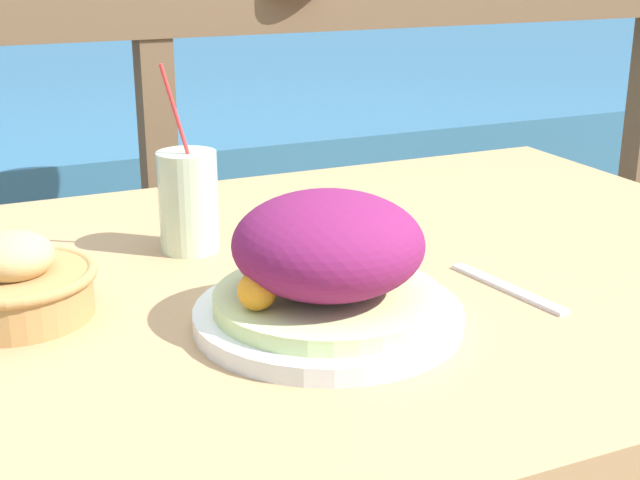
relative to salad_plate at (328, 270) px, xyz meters
The scene contains 7 objects.
patio_table 0.23m from the salad_plate, 59.22° to the left, with size 1.27×0.94×0.71m.
railing_fence 1.07m from the salad_plate, 85.17° to the left, with size 2.80×0.08×1.00m.
sea_backdrop 3.60m from the salad_plate, 88.56° to the left, with size 12.00×4.00×0.53m.
salad_plate is the anchor object (origin of this frame).
drink_glass 0.30m from the salad_plate, 102.19° to the left, with size 0.08×0.08×0.25m.
bread_basket 0.34m from the salad_plate, 151.93° to the left, with size 0.18×0.18×0.10m.
knife 0.24m from the salad_plate, ahead, with size 0.04×0.18×0.00m.
Camera 1 is at (-0.46, -0.94, 1.10)m, focal length 50.00 mm.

